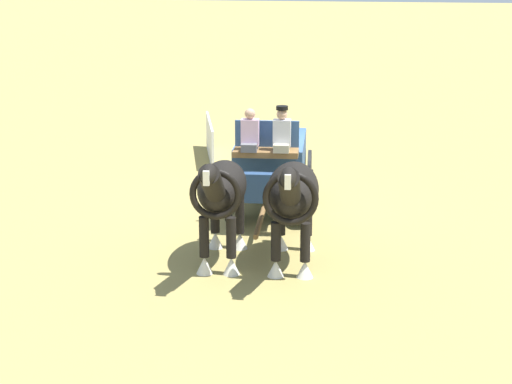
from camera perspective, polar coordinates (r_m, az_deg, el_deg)
ground_plane at (r=18.71m, az=1.05°, el=-1.11°), size 220.00×220.00×0.00m
show_wagon at (r=18.24m, az=1.03°, el=2.09°), size 5.63×2.15×2.62m
draft_horse_near at (r=14.78m, az=2.57°, el=-0.17°), size 3.12×1.20×2.23m
draft_horse_off at (r=14.88m, az=-2.44°, el=-0.00°), size 3.05×1.13×2.25m
sponsor_banner at (r=23.40m, az=-3.23°, el=3.65°), size 3.06×1.06×1.10m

